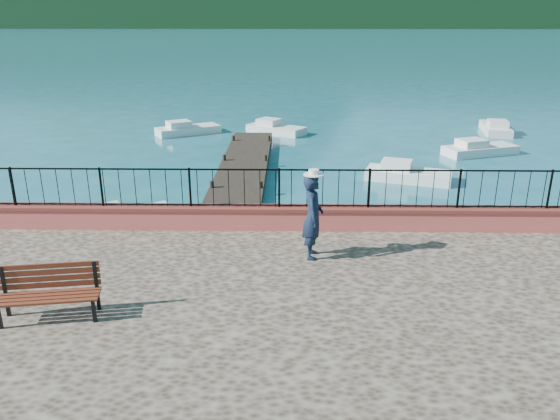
{
  "coord_description": "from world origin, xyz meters",
  "views": [
    {
      "loc": [
        -0.05,
        -9.09,
        6.27
      ],
      "look_at": [
        -0.25,
        2.0,
        2.3
      ],
      "focal_mm": 35.0,
      "sensor_mm": 36.0,
      "label": 1
    }
  ],
  "objects_px": {
    "boat_1": "(409,171)",
    "boat_5": "(496,125)",
    "park_bench": "(50,303)",
    "boat_3": "(188,127)",
    "person": "(313,217)",
    "boat_0": "(120,216)",
    "boat_4": "(276,126)",
    "boat_2": "(481,146)"
  },
  "relations": [
    {
      "from": "boat_1",
      "to": "boat_5",
      "type": "relative_size",
      "value": 1.0
    },
    {
      "from": "park_bench",
      "to": "boat_3",
      "type": "xyz_separation_m",
      "value": [
        -1.47,
        21.66,
        -1.09
      ]
    },
    {
      "from": "person",
      "to": "boat_5",
      "type": "xyz_separation_m",
      "value": [
        11.15,
        19.73,
        -1.74
      ]
    },
    {
      "from": "boat_0",
      "to": "person",
      "type": "bearing_deg",
      "value": -73.2
    },
    {
      "from": "boat_1",
      "to": "boat_3",
      "type": "distance_m",
      "value": 13.74
    },
    {
      "from": "boat_5",
      "to": "boat_0",
      "type": "bearing_deg",
      "value": 141.52
    },
    {
      "from": "person",
      "to": "boat_4",
      "type": "bearing_deg",
      "value": 7.25
    },
    {
      "from": "park_bench",
      "to": "boat_0",
      "type": "relative_size",
      "value": 0.52
    },
    {
      "from": "boat_1",
      "to": "boat_2",
      "type": "height_order",
      "value": "same"
    },
    {
      "from": "boat_2",
      "to": "boat_0",
      "type": "bearing_deg",
      "value": -164.96
    },
    {
      "from": "person",
      "to": "boat_2",
      "type": "distance_m",
      "value": 16.88
    },
    {
      "from": "park_bench",
      "to": "boat_1",
      "type": "height_order",
      "value": "park_bench"
    },
    {
      "from": "boat_0",
      "to": "boat_2",
      "type": "xyz_separation_m",
      "value": [
        14.3,
        9.83,
        0.0
      ]
    },
    {
      "from": "boat_0",
      "to": "boat_4",
      "type": "distance_m",
      "value": 15.31
    },
    {
      "from": "boat_4",
      "to": "boat_2",
      "type": "bearing_deg",
      "value": 5.65
    },
    {
      "from": "boat_2",
      "to": "boat_3",
      "type": "distance_m",
      "value": 15.43
    },
    {
      "from": "person",
      "to": "boat_2",
      "type": "xyz_separation_m",
      "value": [
        8.57,
        14.45,
        -1.74
      ]
    },
    {
      "from": "boat_3",
      "to": "boat_4",
      "type": "xyz_separation_m",
      "value": [
        4.91,
        0.29,
        0.0
      ]
    },
    {
      "from": "park_bench",
      "to": "boat_5",
      "type": "bearing_deg",
      "value": 45.72
    },
    {
      "from": "boat_2",
      "to": "boat_4",
      "type": "bearing_deg",
      "value": 134.45
    },
    {
      "from": "boat_1",
      "to": "boat_2",
      "type": "distance_m",
      "value": 6.15
    },
    {
      "from": "boat_0",
      "to": "boat_1",
      "type": "relative_size",
      "value": 1.03
    },
    {
      "from": "person",
      "to": "boat_5",
      "type": "relative_size",
      "value": 0.56
    },
    {
      "from": "boat_4",
      "to": "park_bench",
      "type": "bearing_deg",
      "value": -67.19
    },
    {
      "from": "park_bench",
      "to": "boat_0",
      "type": "bearing_deg",
      "value": 88.96
    },
    {
      "from": "boat_2",
      "to": "boat_5",
      "type": "relative_size",
      "value": 1.05
    },
    {
      "from": "boat_4",
      "to": "boat_5",
      "type": "bearing_deg",
      "value": 33.87
    },
    {
      "from": "boat_1",
      "to": "boat_5",
      "type": "bearing_deg",
      "value": 72.48
    },
    {
      "from": "boat_2",
      "to": "boat_1",
      "type": "bearing_deg",
      "value": -153.87
    },
    {
      "from": "boat_5",
      "to": "boat_1",
      "type": "bearing_deg",
      "value": 154.25
    },
    {
      "from": "boat_3",
      "to": "boat_4",
      "type": "distance_m",
      "value": 4.92
    },
    {
      "from": "boat_2",
      "to": "boat_3",
      "type": "xyz_separation_m",
      "value": [
        -14.75,
        4.53,
        0.0
      ]
    },
    {
      "from": "boat_1",
      "to": "boat_0",
      "type": "bearing_deg",
      "value": -133.53
    },
    {
      "from": "boat_1",
      "to": "boat_4",
      "type": "relative_size",
      "value": 1.01
    },
    {
      "from": "boat_3",
      "to": "boat_1",
      "type": "bearing_deg",
      "value": -70.46
    },
    {
      "from": "boat_1",
      "to": "boat_2",
      "type": "xyz_separation_m",
      "value": [
        4.3,
        4.39,
        0.0
      ]
    },
    {
      "from": "boat_0",
      "to": "park_bench",
      "type": "bearing_deg",
      "value": -116.43
    },
    {
      "from": "boat_0",
      "to": "boat_5",
      "type": "xyz_separation_m",
      "value": [
        16.88,
        15.11,
        0.0
      ]
    },
    {
      "from": "boat_0",
      "to": "boat_3",
      "type": "relative_size",
      "value": 0.99
    },
    {
      "from": "boat_2",
      "to": "boat_5",
      "type": "bearing_deg",
      "value": 44.46
    },
    {
      "from": "park_bench",
      "to": "boat_4",
      "type": "bearing_deg",
      "value": 72.09
    },
    {
      "from": "park_bench",
      "to": "boat_0",
      "type": "height_order",
      "value": "park_bench"
    }
  ]
}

